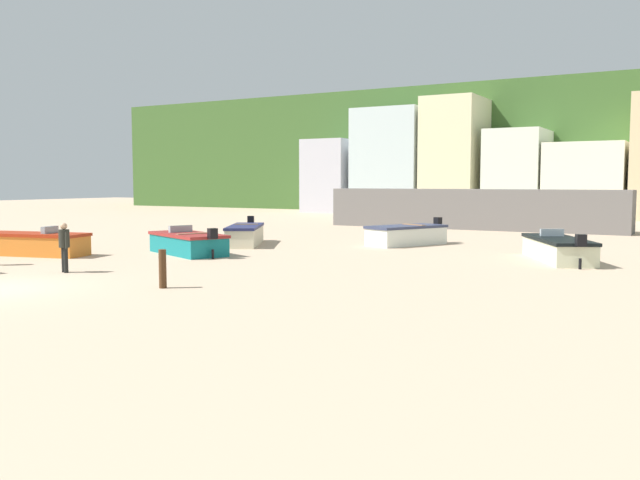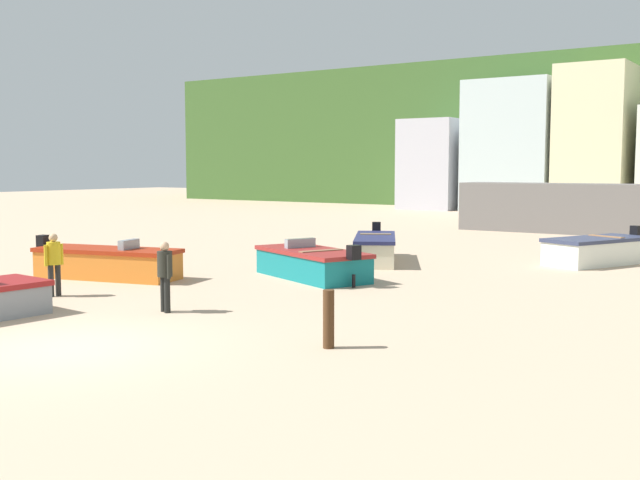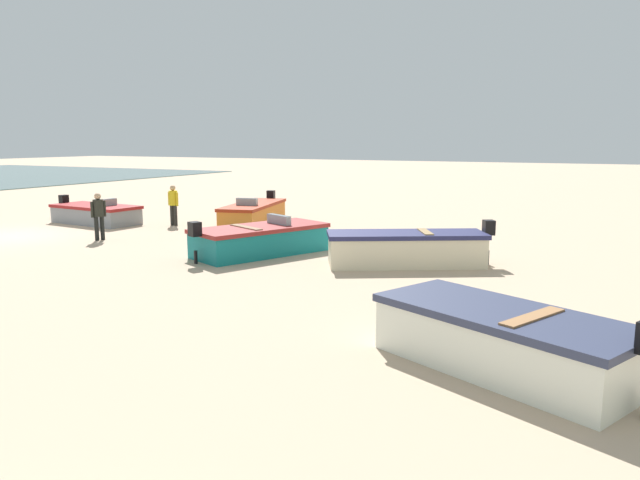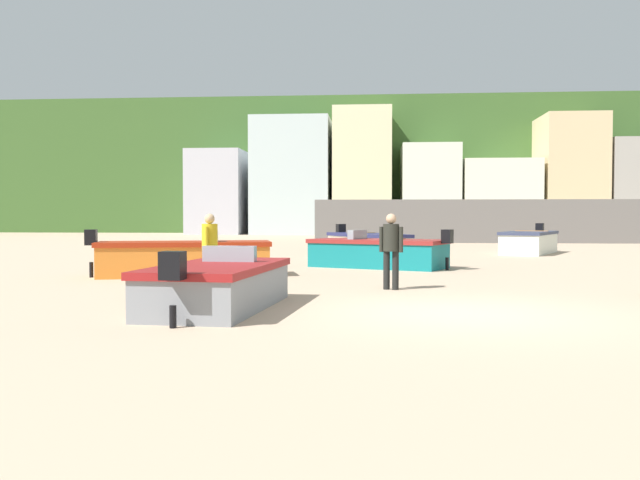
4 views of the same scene
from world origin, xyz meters
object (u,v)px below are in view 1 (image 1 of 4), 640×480
(beach_walker_foreground, at_px, (64,243))
(boat_cream_2, at_px, (558,249))
(boat_cream_1, at_px, (245,235))
(mooring_post_near_water, at_px, (163,269))
(boat_white_4, at_px, (407,235))
(boat_teal_0, at_px, (188,243))
(boat_orange_3, at_px, (34,244))

(beach_walker_foreground, bearing_deg, boat_cream_2, -119.02)
(boat_cream_1, xyz_separation_m, mooring_post_near_water, (5.66, -11.57, 0.07))
(boat_cream_1, relative_size, boat_white_4, 1.05)
(boat_cream_1, distance_m, boat_white_4, 7.55)
(mooring_post_near_water, xyz_separation_m, beach_walker_foreground, (-5.00, 0.82, 0.41))
(boat_cream_1, bearing_deg, boat_teal_0, 66.32)
(boat_teal_0, distance_m, boat_orange_3, 6.10)
(boat_teal_0, distance_m, boat_cream_2, 14.44)
(mooring_post_near_water, bearing_deg, boat_white_4, 86.49)
(mooring_post_near_water, bearing_deg, boat_teal_0, 126.47)
(boat_orange_3, bearing_deg, mooring_post_near_water, 56.72)
(boat_cream_1, xyz_separation_m, boat_white_4, (6.59, 3.67, -0.00))
(boat_orange_3, bearing_deg, boat_cream_1, 135.95)
(mooring_post_near_water, bearing_deg, boat_orange_3, 160.37)
(boat_teal_0, bearing_deg, boat_cream_1, 28.82)
(boat_teal_0, relative_size, boat_cream_1, 1.01)
(boat_cream_1, bearing_deg, beach_walker_foreground, 64.72)
(boat_cream_1, height_order, beach_walker_foreground, beach_walker_foreground)
(boat_orange_3, relative_size, boat_white_4, 1.14)
(boat_cream_1, xyz_separation_m, boat_cream_2, (13.92, 0.59, -0.03))
(boat_orange_3, xyz_separation_m, boat_white_4, (11.23, 11.57, 0.00))
(boat_white_4, bearing_deg, boat_orange_3, 70.20)
(boat_teal_0, height_order, boat_cream_2, boat_cream_2)
(boat_white_4, bearing_deg, mooring_post_near_water, 110.82)
(boat_teal_0, height_order, boat_white_4, boat_white_4)
(boat_cream_2, height_order, boat_orange_3, boat_orange_3)
(boat_white_4, bearing_deg, beach_walker_foreground, 91.97)
(boat_cream_2, height_order, beach_walker_foreground, beach_walker_foreground)
(boat_cream_2, xyz_separation_m, boat_orange_3, (-18.56, -8.49, 0.02))
(mooring_post_near_water, distance_m, beach_walker_foreground, 5.08)
(boat_teal_0, bearing_deg, boat_cream_2, -45.83)
(boat_cream_1, xyz_separation_m, beach_walker_foreground, (0.66, -10.75, 0.48))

